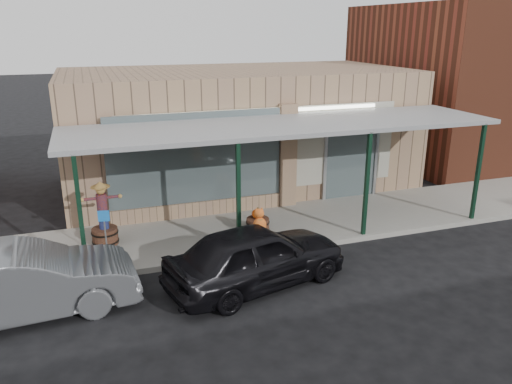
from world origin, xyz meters
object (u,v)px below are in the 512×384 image
object	(u,v)px
handicap_sign	(105,229)
parked_sedan	(257,256)
car_grey	(23,282)
barrel_scarecrow	(104,223)
barrel_pumpkin	(258,224)

from	to	relation	value
handicap_sign	parked_sedan	xyz separation A→B (m)	(3.16, -2.03, -0.27)
car_grey	parked_sedan	bearing A→B (deg)	-97.94
barrel_scarecrow	parked_sedan	size ratio (longest dim) A/B	0.38
handicap_sign	parked_sedan	size ratio (longest dim) A/B	0.29
barrel_pumpkin	car_grey	distance (m)	6.18
barrel_pumpkin	car_grey	world-z (taller)	car_grey
handicap_sign	parked_sedan	distance (m)	3.77
parked_sedan	barrel_pumpkin	bearing A→B (deg)	-33.58
handicap_sign	car_grey	bearing A→B (deg)	-125.43
barrel_scarecrow	car_grey	distance (m)	3.27
barrel_scarecrow	car_grey	xyz separation A→B (m)	(-1.70, -2.79, 0.01)
handicap_sign	parked_sedan	world-z (taller)	parked_sedan
barrel_pumpkin	parked_sedan	world-z (taller)	parked_sedan
handicap_sign	car_grey	xyz separation A→B (m)	(-1.70, -1.71, -0.26)
car_grey	handicap_sign	bearing A→B (deg)	-49.02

